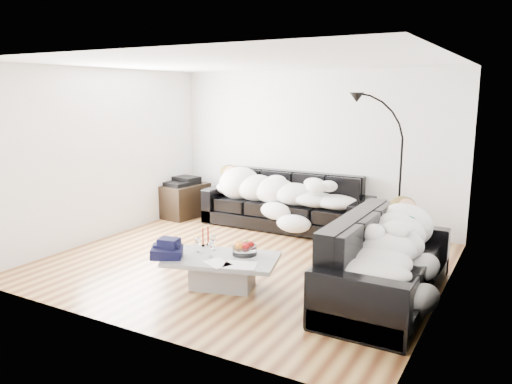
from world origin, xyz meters
The scene contains 24 objects.
ground centered at (0.00, 0.00, 0.00)m, with size 5.00×5.00×0.00m, color brown.
wall_back centered at (0.00, 2.25, 1.30)m, with size 5.00×0.02×2.60m, color silver.
wall_left centered at (-2.50, 0.00, 1.30)m, with size 0.02×4.50×2.60m, color silver.
wall_right centered at (2.50, 0.00, 1.30)m, with size 0.02×4.50×2.60m, color silver.
ceiling centered at (0.00, 0.00, 2.60)m, with size 5.00×5.00×0.00m, color white.
sofa_back centered at (-0.27, 1.80, 0.46)m, with size 2.80×0.97×0.91m, color black.
sofa_right centered at (1.98, -0.33, 0.46)m, with size 2.26×0.97×0.92m, color black.
sleeper_back centered at (-0.27, 1.75, 0.66)m, with size 2.37×0.82×0.47m, color white, non-canonical shape.
sleeper_right centered at (1.98, -0.33, 0.66)m, with size 1.94×0.82×0.47m, color white, non-canonical shape.
teal_cushion centered at (1.92, 0.37, 0.72)m, with size 0.36×0.30×0.20m, color #0E654C.
coffee_table centered at (0.24, -0.92, 0.18)m, with size 1.27×0.74×0.37m, color #939699.
fruit_bowl centered at (0.42, -0.72, 0.46)m, with size 0.29×0.29×0.18m, color white.
wine_glass_a centered at (0.00, -0.76, 0.46)m, with size 0.08×0.08×0.18m, color white.
wine_glass_b centered at (-0.11, -0.91, 0.46)m, with size 0.07×0.07×0.18m, color white.
wine_glass_c centered at (0.12, -0.97, 0.45)m, with size 0.07×0.07×0.17m, color white.
candle_left centered at (-0.20, -0.69, 0.48)m, with size 0.04×0.04×0.23m, color maroon.
candle_right centered at (-0.16, -0.63, 0.49)m, with size 0.04×0.04×0.24m, color maroon.
newspaper_a centered at (0.56, -1.06, 0.38)m, with size 0.36×0.28×0.01m, color silver.
newspaper_b centered at (0.31, -1.13, 0.38)m, with size 0.30×0.22×0.01m, color silver.
navy_jacket centered at (-0.30, -1.20, 0.54)m, with size 0.37×0.31×0.19m, color black, non-canonical shape.
shoes centered at (1.76, -0.75, 0.05)m, with size 0.47×0.34×0.11m, color #472311, non-canonical shape.
av_cabinet centered at (-2.25, 1.61, 0.30)m, with size 0.59×0.86×0.59m, color black.
stereo centered at (-2.25, 1.61, 0.66)m, with size 0.44×0.34×0.13m, color black.
floor_lamp centered at (1.65, 1.51, 0.99)m, with size 0.72×0.29×1.97m, color black, non-canonical shape.
Camera 1 is at (3.26, -5.52, 2.23)m, focal length 35.00 mm.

